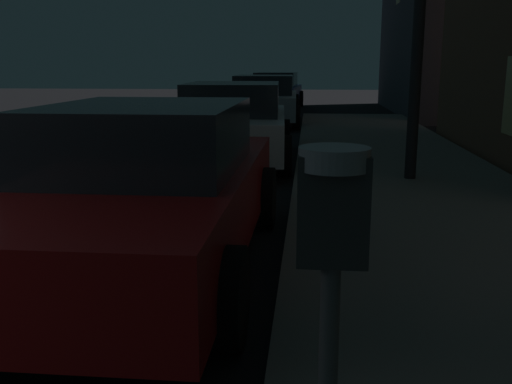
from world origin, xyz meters
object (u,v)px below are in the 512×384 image
object	(u,v)px
parking_meter	(331,269)
car_red	(149,190)
car_silver	(264,100)
car_blue	(276,91)
car_white	(234,123)

from	to	relation	value
parking_meter	car_red	distance (m)	3.53
car_silver	car_red	bearing A→B (deg)	-90.00
car_blue	car_red	bearing A→B (deg)	-90.00
parking_meter	car_blue	distance (m)	21.81
parking_meter	car_red	bearing A→B (deg)	113.98
car_blue	car_silver	bearing A→B (deg)	-90.00
parking_meter	car_silver	distance (m)	15.85
car_white	car_blue	xyz separation A→B (m)	(-0.00, 12.95, -0.01)
parking_meter	car_blue	bearing A→B (deg)	93.74
car_red	car_blue	xyz separation A→B (m)	(0.00, 18.56, 0.01)
car_white	car_blue	distance (m)	12.95
parking_meter	car_white	world-z (taller)	parking_meter
car_white	car_silver	size ratio (longest dim) A/B	0.95
parking_meter	car_silver	xyz separation A→B (m)	(-1.42, 15.78, -0.49)
car_red	car_silver	world-z (taller)	same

